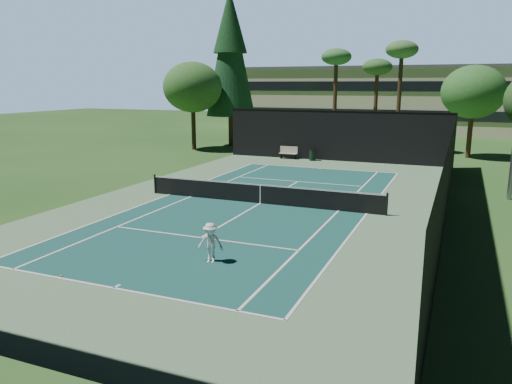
% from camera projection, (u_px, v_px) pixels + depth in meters
% --- Properties ---
extents(ground, '(160.00, 160.00, 0.00)m').
position_uv_depth(ground, '(260.00, 204.00, 25.83)').
color(ground, '#28521F').
rests_on(ground, ground).
extents(apron_slab, '(18.00, 32.00, 0.01)m').
position_uv_depth(apron_slab, '(260.00, 204.00, 25.83)').
color(apron_slab, '#5F855D').
rests_on(apron_slab, ground).
extents(court_surface, '(10.97, 23.77, 0.01)m').
position_uv_depth(court_surface, '(260.00, 203.00, 25.83)').
color(court_surface, '#195049').
rests_on(court_surface, ground).
extents(court_lines, '(11.07, 23.87, 0.01)m').
position_uv_depth(court_lines, '(260.00, 203.00, 25.83)').
color(court_lines, white).
rests_on(court_lines, ground).
extents(tennis_net, '(12.90, 0.10, 1.10)m').
position_uv_depth(tennis_net, '(260.00, 193.00, 25.71)').
color(tennis_net, black).
rests_on(tennis_net, ground).
extents(fence, '(18.04, 32.05, 4.03)m').
position_uv_depth(fence, '(261.00, 165.00, 25.46)').
color(fence, black).
rests_on(fence, ground).
extents(player, '(0.98, 0.66, 1.41)m').
position_uv_depth(player, '(211.00, 243.00, 17.19)').
color(player, white).
rests_on(player, ground).
extents(tennis_ball_a, '(0.06, 0.06, 0.06)m').
position_uv_depth(tennis_ball_a, '(61.00, 276.00, 15.99)').
color(tennis_ball_a, '#E9F537').
rests_on(tennis_ball_a, ground).
extents(tennis_ball_b, '(0.07, 0.07, 0.07)m').
position_uv_depth(tennis_ball_b, '(258.00, 197.00, 27.13)').
color(tennis_ball_b, '#D8F437').
rests_on(tennis_ball_b, ground).
extents(tennis_ball_c, '(0.07, 0.07, 0.07)m').
position_uv_depth(tennis_ball_c, '(260.00, 196.00, 27.43)').
color(tennis_ball_c, '#CBE634').
rests_on(tennis_ball_c, ground).
extents(tennis_ball_d, '(0.06, 0.06, 0.06)m').
position_uv_depth(tennis_ball_d, '(261.00, 183.00, 31.17)').
color(tennis_ball_d, '#BBDE32').
rests_on(tennis_ball_d, ground).
extents(park_bench, '(1.50, 0.45, 1.02)m').
position_uv_depth(park_bench, '(288.00, 152.00, 41.26)').
color(park_bench, '#BEB79E').
rests_on(park_bench, ground).
extents(trash_bin, '(0.56, 0.56, 0.95)m').
position_uv_depth(trash_bin, '(313.00, 155.00, 40.24)').
color(trash_bin, black).
rests_on(trash_bin, ground).
extents(pine_tree, '(4.80, 4.80, 15.00)m').
position_uv_depth(pine_tree, '(230.00, 47.00, 48.15)').
color(pine_tree, '#4F3421').
rests_on(pine_tree, ground).
extents(palm_a, '(2.80, 2.80, 9.32)m').
position_uv_depth(palm_a, '(336.00, 61.00, 46.53)').
color(palm_a, '#442E1D').
rests_on(palm_a, ground).
extents(palm_b, '(2.80, 2.80, 8.42)m').
position_uv_depth(palm_b, '(377.00, 70.00, 47.21)').
color(palm_b, '#4B2F20').
rests_on(palm_b, ground).
extents(palm_c, '(2.80, 2.80, 9.77)m').
position_uv_depth(palm_c, '(402.00, 54.00, 43.31)').
color(palm_c, '#3F2D1B').
rests_on(palm_c, ground).
extents(decid_tree_a, '(5.12, 5.12, 7.62)m').
position_uv_depth(decid_tree_a, '(473.00, 92.00, 40.84)').
color(decid_tree_a, '#4C2F20').
rests_on(decid_tree_a, ground).
extents(decid_tree_c, '(5.44, 5.44, 8.09)m').
position_uv_depth(decid_tree_c, '(193.00, 87.00, 46.09)').
color(decid_tree_c, '#452F1D').
rests_on(decid_tree_c, ground).
extents(campus_building, '(40.50, 12.50, 8.30)m').
position_uv_depth(campus_building, '(389.00, 98.00, 66.49)').
color(campus_building, beige).
rests_on(campus_building, ground).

